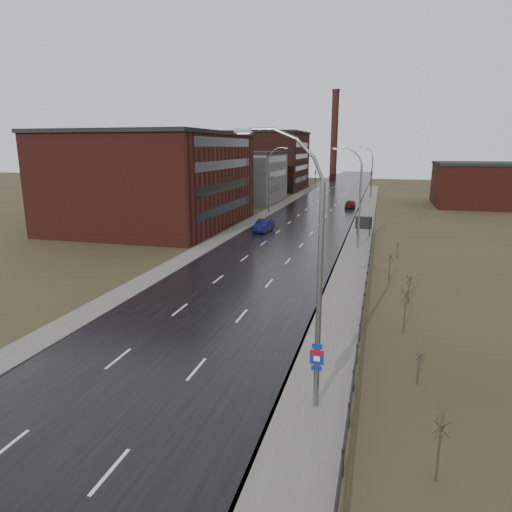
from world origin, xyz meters
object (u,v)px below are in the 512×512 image
Objects in this scene: streetlight_main at (312,277)px; billboard at (364,223)px; car_near at (264,226)px; car_far at (350,204)px.

streetlight_main reaches higher than billboard.
car_near is (-13.32, 0.12, -0.97)m from billboard.
streetlight_main is at bearing -66.65° from car_near.
billboard reaches higher than car_near.
car_near is at bearing 179.47° from billboard.
billboard is 29.04m from car_far.
billboard is at bearing 5.83° from car_near.
car_near reaches higher than car_far.
billboard is 0.58× the size of car_far.
car_far is at bearing 97.12° from billboard.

